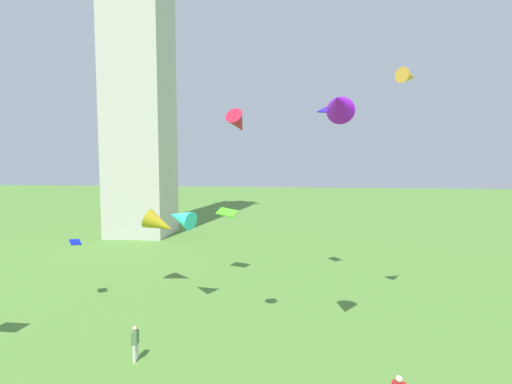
# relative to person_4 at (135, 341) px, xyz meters

# --- Properties ---
(person_4) EXTENTS (0.28, 0.49, 1.57)m
(person_4) POSITION_rel_person_4_xyz_m (0.00, 0.00, 0.00)
(person_4) COLOR silver
(person_4) RESTS_ON ground_plane
(kite_flying_0) EXTENTS (2.07, 1.76, 1.41)m
(kite_flying_0) POSITION_rel_person_4_xyz_m (0.17, 6.47, 4.51)
(kite_flying_0) COLOR #36E8E3
(kite_flying_1) EXTENTS (1.28, 1.36, 0.56)m
(kite_flying_1) POSITION_rel_person_4_xyz_m (8.87, 11.52, 11.24)
(kite_flying_1) COLOR #2A17BF
(kite_flying_2) EXTENTS (2.36, 1.51, 1.98)m
(kite_flying_2) POSITION_rel_person_4_xyz_m (-2.24, 9.54, 3.59)
(kite_flying_2) COLOR gold
(kite_flying_3) EXTENTS (1.43, 1.41, 0.85)m
(kite_flying_3) POSITION_rel_person_4_xyz_m (12.76, 6.05, 12.30)
(kite_flying_3) COLOR gold
(kite_flying_5) EXTENTS (1.70, 1.34, 0.62)m
(kite_flying_5) POSITION_rel_person_4_xyz_m (1.68, 13.25, 3.92)
(kite_flying_5) COLOR #51CB24
(kite_flying_7) EXTENTS (1.15, 1.54, 1.28)m
(kite_flying_7) POSITION_rel_person_4_xyz_m (4.33, 1.85, 9.60)
(kite_flying_7) COLOR red
(kite_flying_8) EXTENTS (1.55, 2.10, 1.52)m
(kite_flying_8) POSITION_rel_person_4_xyz_m (8.69, 0.60, 10.22)
(kite_flying_8) COLOR #970EDF
(kite_flying_10) EXTENTS (0.99, 1.03, 0.26)m
(kite_flying_10) POSITION_rel_person_4_xyz_m (-6.47, 6.47, 2.89)
(kite_flying_10) COLOR #0718BE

